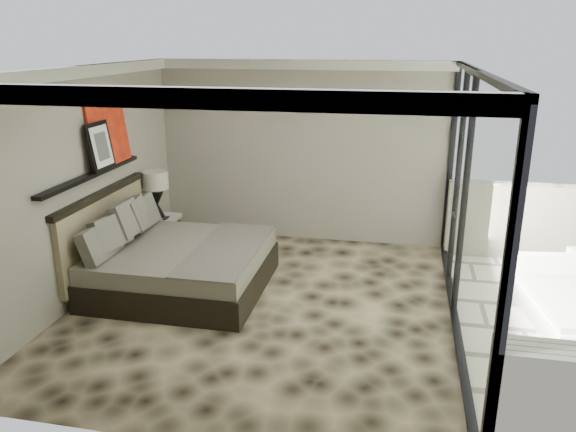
% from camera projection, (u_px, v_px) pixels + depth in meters
% --- Properties ---
extents(floor, '(5.00, 5.00, 0.00)m').
position_uv_depth(floor, '(264.00, 305.00, 6.82)').
color(floor, black).
rests_on(floor, ground).
extents(ceiling, '(4.50, 5.00, 0.02)m').
position_uv_depth(ceiling, '(260.00, 69.00, 5.98)').
color(ceiling, silver).
rests_on(ceiling, back_wall).
extents(back_wall, '(4.50, 0.02, 2.80)m').
position_uv_depth(back_wall, '(301.00, 153.00, 8.72)').
color(back_wall, gray).
rests_on(back_wall, floor).
extents(left_wall, '(0.02, 5.00, 2.80)m').
position_uv_depth(left_wall, '(84.00, 185.00, 6.83)').
color(left_wall, gray).
rests_on(left_wall, floor).
extents(glass_wall, '(0.08, 5.00, 2.80)m').
position_uv_depth(glass_wall, '(467.00, 206.00, 5.97)').
color(glass_wall, white).
rests_on(glass_wall, floor).
extents(picture_ledge, '(0.12, 2.20, 0.05)m').
position_uv_depth(picture_ledge, '(92.00, 175.00, 6.88)').
color(picture_ledge, black).
rests_on(picture_ledge, left_wall).
extents(bed, '(2.14, 2.07, 1.18)m').
position_uv_depth(bed, '(175.00, 262.00, 7.22)').
color(bed, black).
rests_on(bed, floor).
extents(nightstand, '(0.55, 0.55, 0.47)m').
position_uv_depth(nightstand, '(163.00, 234.00, 8.60)').
color(nightstand, black).
rests_on(nightstand, floor).
extents(table_lamp, '(0.39, 0.39, 0.71)m').
position_uv_depth(table_lamp, '(156.00, 188.00, 8.37)').
color(table_lamp, black).
rests_on(table_lamp, nightstand).
extents(abstract_canvas, '(0.13, 0.90, 0.90)m').
position_uv_depth(abstract_canvas, '(108.00, 130.00, 7.22)').
color(abstract_canvas, '#B2580F').
rests_on(abstract_canvas, picture_ledge).
extents(framed_print, '(0.11, 0.50, 0.60)m').
position_uv_depth(framed_print, '(100.00, 146.00, 6.96)').
color(framed_print, black).
rests_on(framed_print, picture_ledge).
extents(lounger, '(0.95, 1.60, 0.59)m').
position_uv_depth(lounger, '(565.00, 308.00, 6.35)').
color(lounger, white).
rests_on(lounger, terrace_slab).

